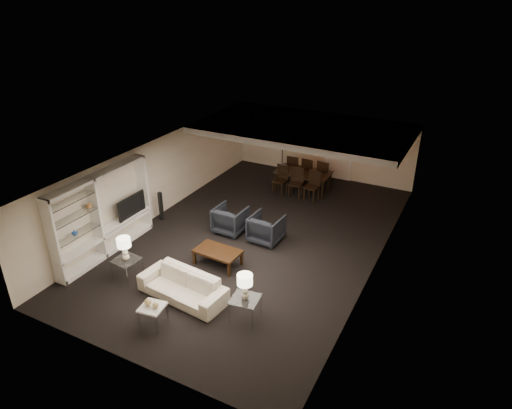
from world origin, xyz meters
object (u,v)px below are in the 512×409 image
object	(u,v)px
pendant_light	(312,144)
television	(129,205)
chair_fr	(325,174)
table_lamp_right	(245,287)
chair_nl	(280,180)
armchair_right	(266,228)
vase_amber	(89,205)
table_lamp_left	(125,249)
dining_table	(302,181)
chair_fl	(294,168)
side_table_right	(245,309)
side_table_left	(128,269)
floor_lamp	(283,151)
chair_fm	(309,171)
sofa	(182,286)
floor_speaker	(161,206)
marble_table	(153,316)
chair_nr	(312,186)
vase_blue	(74,232)
armchair_left	(230,220)
coffee_table	(218,257)
chair_nm	(296,183)

from	to	relation	value
pendant_light	television	bearing A→B (deg)	-124.87
television	chair_fr	world-z (taller)	television
table_lamp_right	chair_nl	size ratio (longest dim) A/B	0.61
armchair_right	television	bearing A→B (deg)	26.77
vase_amber	pendant_light	bearing A→B (deg)	60.96
table_lamp_left	dining_table	distance (m)	7.42
armchair_right	table_lamp_right	world-z (taller)	table_lamp_right
table_lamp_left	chair_fr	world-z (taller)	table_lamp_left
pendant_light	dining_table	size ratio (longest dim) A/B	0.27
chair_fr	chair_fl	bearing A→B (deg)	4.21
side_table_right	television	xyz separation A→B (m)	(-4.72, 1.68, 0.77)
side_table_left	dining_table	size ratio (longest dim) A/B	0.31
floor_lamp	vase_amber	bearing A→B (deg)	-103.84
pendant_light	chair_fm	size ratio (longest dim) A/B	0.51
sofa	side_table_right	size ratio (longest dim) A/B	3.64
armchair_right	floor_lamp	world-z (taller)	floor_lamp
television	chair_fm	xyz separation A→B (m)	(3.18, 6.14, -0.55)
floor_speaker	floor_lamp	bearing A→B (deg)	80.52
marble_table	side_table_left	bearing A→B (deg)	147.09
chair_fm	sofa	bearing A→B (deg)	95.60
side_table_left	chair_nl	size ratio (longest dim) A/B	0.59
vase_amber	chair_fl	distance (m)	8.03
side_table_right	marble_table	world-z (taller)	side_table_right
armchair_right	dining_table	xyz separation A→B (m)	(-0.44, 3.87, -0.07)
side_table_right	chair_nl	size ratio (longest dim) A/B	0.59
chair_fm	chair_nr	bearing A→B (deg)	121.53
vase_blue	floor_speaker	bearing A→B (deg)	88.06
side_table_left	television	bearing A→B (deg)	128.25
armchair_left	marble_table	bearing A→B (deg)	99.02
coffee_table	marble_table	xyz separation A→B (m)	(0.00, -2.70, 0.04)
armchair_left	chair_nl	world-z (taller)	chair_nl
side_table_right	chair_nm	bearing A→B (deg)	103.31
table_lamp_left	chair_fl	xyz separation A→B (m)	(1.26, 7.82, -0.37)
table_lamp_left	chair_nl	world-z (taller)	table_lamp_left
pendant_light	table_lamp_right	size ratio (longest dim) A/B	0.83
pendant_light	floor_speaker	xyz separation A→B (m)	(-3.50, -3.84, -1.45)
side_table_left	chair_nm	distance (m)	6.78
side_table_right	pendant_light	bearing A→B (deg)	99.52
table_lamp_left	sofa	bearing A→B (deg)	0.00
coffee_table	marble_table	bearing A→B (deg)	-90.00
coffee_table	chair_fl	bearing A→B (deg)	94.07
chair_nm	floor_lamp	bearing A→B (deg)	120.30
marble_table	table_lamp_left	bearing A→B (deg)	147.09
armchair_right	dining_table	distance (m)	3.89
chair_fm	side_table_left	bearing A→B (deg)	83.38
marble_table	chair_nr	xyz separation A→B (m)	(0.76, 7.62, 0.26)
table_lamp_right	chair_fm	distance (m)	7.98
chair_fm	chair_fr	bearing A→B (deg)	-173.25
table_lamp_right	television	world-z (taller)	television
vase_amber	chair_fl	xyz separation A→B (m)	(2.61, 7.50, -1.13)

